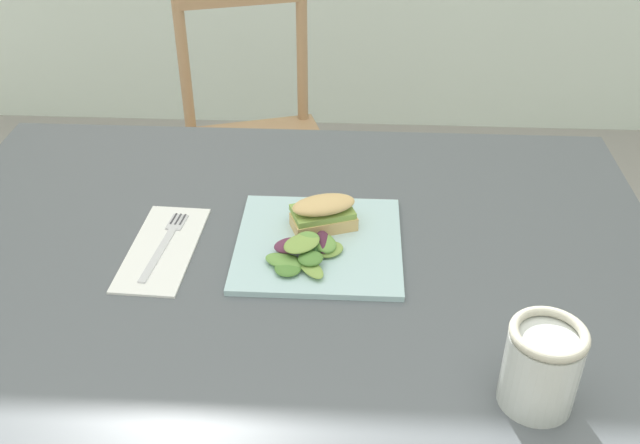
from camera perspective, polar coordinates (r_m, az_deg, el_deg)
dining_table at (r=1.24m, az=-2.46°, el=-6.82°), size 1.21×0.82×0.74m
chair_wooden_far at (r=2.08m, az=-5.08°, el=6.05°), size 0.50×0.50×0.87m
plate_lunch at (r=1.15m, az=-0.11°, el=-1.73°), size 0.26×0.26×0.01m
sandwich_half_front at (r=1.17m, az=0.27°, el=0.75°), size 0.12×0.09×0.06m
salad_mixed_greens at (r=1.11m, az=-1.00°, el=-2.22°), size 0.13×0.12×0.03m
napkin_folded at (r=1.17m, az=-12.33°, el=-2.05°), size 0.11×0.24×0.00m
fork_on_napkin at (r=1.19m, az=-12.06°, el=-1.42°), size 0.04×0.19×0.00m
mason_jar_iced_tea at (r=0.92m, az=17.06°, el=-11.12°), size 0.09×0.09×0.12m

